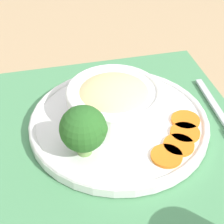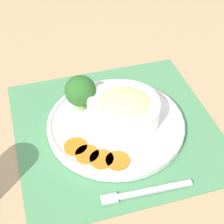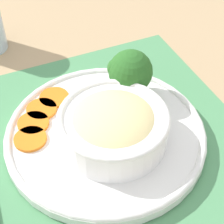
% 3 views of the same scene
% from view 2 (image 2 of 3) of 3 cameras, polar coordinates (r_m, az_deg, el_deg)
% --- Properties ---
extents(ground_plane, '(4.00, 4.00, 0.00)m').
position_cam_2_polar(ground_plane, '(0.86, 0.58, -2.51)').
color(ground_plane, tan).
extents(placemat, '(0.48, 0.49, 0.00)m').
position_cam_2_polar(placemat, '(0.85, 0.58, -2.41)').
color(placemat, '#4C8C59').
rests_on(placemat, ground_plane).
extents(plate, '(0.31, 0.31, 0.02)m').
position_cam_2_polar(plate, '(0.85, 0.59, -1.77)').
color(plate, white).
rests_on(plate, placemat).
extents(bowl, '(0.16, 0.16, 0.06)m').
position_cam_2_polar(bowl, '(0.83, 1.81, 0.50)').
color(bowl, white).
rests_on(bowl, plate).
extents(broccoli_floret, '(0.07, 0.07, 0.09)m').
position_cam_2_polar(broccoli_floret, '(0.85, -4.85, 3.18)').
color(broccoli_floret, '#759E51').
rests_on(broccoli_floret, plate).
extents(carrot_slice_near, '(0.05, 0.05, 0.01)m').
position_cam_2_polar(carrot_slice_near, '(0.79, -5.56, -5.28)').
color(carrot_slice_near, orange).
rests_on(carrot_slice_near, plate).
extents(carrot_slice_middle, '(0.05, 0.05, 0.01)m').
position_cam_2_polar(carrot_slice_middle, '(0.77, -3.81, -6.43)').
color(carrot_slice_middle, orange).
rests_on(carrot_slice_middle, plate).
extents(carrot_slice_far, '(0.05, 0.05, 0.01)m').
position_cam_2_polar(carrot_slice_far, '(0.76, -1.59, -7.17)').
color(carrot_slice_far, orange).
rests_on(carrot_slice_far, plate).
extents(carrot_slice_extra, '(0.05, 0.05, 0.01)m').
position_cam_2_polar(carrot_slice_extra, '(0.76, 0.86, -7.40)').
color(carrot_slice_extra, orange).
rests_on(carrot_slice_extra, plate).
extents(fork, '(0.02, 0.18, 0.01)m').
position_cam_2_polar(fork, '(0.73, 3.96, -12.25)').
color(fork, '#B7B7BC').
rests_on(fork, placemat).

